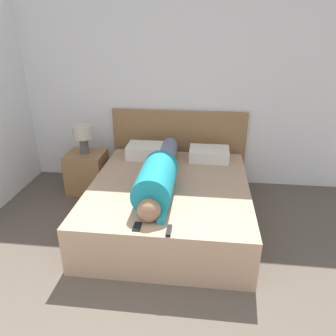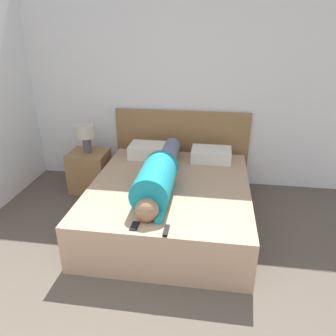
% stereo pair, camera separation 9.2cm
% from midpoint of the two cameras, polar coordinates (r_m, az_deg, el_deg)
% --- Properties ---
extents(wall_back, '(5.03, 0.06, 2.60)m').
position_cam_midpoint_polar(wall_back, '(4.40, 0.89, 13.80)').
color(wall_back, white).
rests_on(wall_back, ground_plane).
extents(bed, '(1.69, 1.93, 0.49)m').
position_cam_midpoint_polar(bed, '(3.64, 1.07, -6.23)').
color(bed, tan).
rests_on(bed, ground_plane).
extents(headboard, '(1.81, 0.04, 1.02)m').
position_cam_midpoint_polar(headboard, '(4.52, 2.92, 3.65)').
color(headboard, olive).
rests_on(headboard, ground_plane).
extents(nightstand, '(0.48, 0.43, 0.54)m').
position_cam_midpoint_polar(nightstand, '(4.48, -12.88, -0.49)').
color(nightstand, olive).
rests_on(nightstand, ground_plane).
extents(table_lamp, '(0.24, 0.24, 0.37)m').
position_cam_midpoint_polar(table_lamp, '(4.29, -13.51, 5.79)').
color(table_lamp, '#4C4C51').
rests_on(table_lamp, nightstand).
extents(person_lying, '(0.36, 1.75, 0.36)m').
position_cam_midpoint_polar(person_lying, '(3.36, -0.79, -1.26)').
color(person_lying, '#936B4C').
rests_on(person_lying, bed).
extents(pillow_near_headboard, '(0.51, 0.34, 0.17)m').
position_cam_midpoint_polar(pillow_near_headboard, '(4.20, -2.51, 3.03)').
color(pillow_near_headboard, silver).
rests_on(pillow_near_headboard, bed).
extents(pillow_second, '(0.49, 0.34, 0.15)m').
position_cam_midpoint_polar(pillow_second, '(4.13, 8.16, 2.32)').
color(pillow_second, silver).
rests_on(pillow_second, bed).
extents(tv_remote, '(0.04, 0.15, 0.02)m').
position_cam_midpoint_polar(tv_remote, '(2.76, 0.65, -10.85)').
color(tv_remote, black).
rests_on(tv_remote, bed).
extents(cell_phone, '(0.06, 0.13, 0.01)m').
position_cam_midpoint_polar(cell_phone, '(2.84, -4.86, -10.03)').
color(cell_phone, black).
rests_on(cell_phone, bed).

